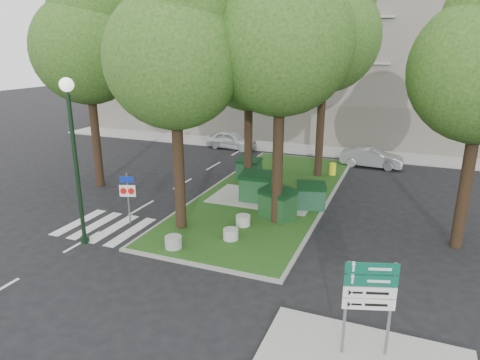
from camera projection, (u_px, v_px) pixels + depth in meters
The scene contains 24 objects.
ground at pixel (184, 262), 15.08m from camera, with size 120.00×120.00×0.00m, color black.
median_island at pixel (268, 194), 21.97m from camera, with size 6.00×16.00×0.12m, color #154112.
median_kerb at pixel (268, 194), 21.97m from camera, with size 6.30×16.30×0.10m, color gray.
building_sidewalk at pixel (307, 149), 31.45m from camera, with size 42.00×3.00×0.12m, color #999993.
zebra_crossing at pixel (122, 230), 17.74m from camera, with size 5.00×3.00×0.01m, color silver.
apartment_building at pixel (332, 38), 35.74m from camera, with size 41.00×12.00×16.00m, color #C0B190.
tree_median_near_left at pixel (176, 46), 15.67m from camera, with size 5.20×5.20×10.53m.
tree_median_near_right at pixel (284, 27), 16.00m from camera, with size 5.60×5.60×11.46m.
tree_median_mid at pixel (251, 53), 21.35m from camera, with size 4.80×4.80×9.99m.
tree_median_far at pixel (328, 26), 22.47m from camera, with size 5.80×5.80×11.93m.
tree_street_left at pixel (88, 39), 21.16m from camera, with size 5.40×5.40×11.00m.
dumpster_a at pixel (249, 169), 24.05m from camera, with size 1.32×0.93×1.22m.
dumpster_b at pixel (257, 187), 20.65m from camera, with size 1.62×1.19×1.44m.
dumpster_c at pixel (277, 204), 18.52m from camera, with size 1.76×1.54×1.37m.
dumpster_d at pixel (311, 196), 19.68m from camera, with size 1.51×1.24×1.22m.
bollard_left at pixel (173, 242), 15.87m from camera, with size 0.63×0.63×0.45m, color #9A9A95.
bollard_right at pixel (231, 234), 16.57m from camera, with size 0.59×0.59×0.42m, color #A9A9A4.
bollard_mid at pixel (243, 220), 17.86m from camera, with size 0.61×0.61×0.44m, color #AAAAA5.
litter_bin at pixel (333, 169), 24.90m from camera, with size 0.40×0.40×0.69m, color yellow.
street_lamp at pixel (73, 143), 15.49m from camera, with size 0.50×0.50×6.26m.
traffic_sign_pole at pixel (128, 192), 17.94m from camera, with size 0.66×0.25×2.28m.
directional_sign at pixel (369, 294), 9.96m from camera, with size 1.18×0.42×2.47m.
car_white at pixel (232, 140), 31.79m from camera, with size 1.53×3.81×1.30m, color white.
car_silver at pixel (372, 157), 26.90m from camera, with size 1.32×3.78×1.24m, color #93969A.
Camera 1 is at (6.87, -11.82, 7.27)m, focal length 32.00 mm.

